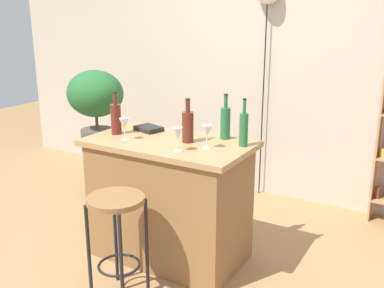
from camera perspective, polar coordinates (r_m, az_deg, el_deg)
The scene contains 14 objects.
ground at distance 3.42m, azimuth -5.59°, elevation -16.02°, with size 12.00×12.00×0.00m, color #A37A4C.
back_wall at distance 4.63m, azimuth 8.37°, elevation 10.83°, with size 6.40×0.10×2.80m, color #BCB2A3.
kitchen_counter at distance 3.42m, azimuth -2.86°, elevation -7.07°, with size 1.21×0.68×0.93m.
bar_stool at distance 2.95m, azimuth -9.53°, elevation -9.82°, with size 0.37×0.37×0.71m.
plant_stool at distance 4.79m, azimuth -11.64°, elevation -3.42°, with size 0.31×0.31×0.48m, color #2D2823.
potted_plant at distance 4.60m, azimuth -12.17°, elevation 5.45°, with size 0.58×0.52×0.81m.
bottle_vinegar at distance 3.20m, azimuth -0.54°, elevation 2.32°, with size 0.08×0.08×0.32m.
bottle_sauce_amber at distance 3.47m, azimuth -9.65°, elevation 3.28°, with size 0.08×0.08×0.33m.
bottle_wine_red at distance 3.12m, azimuth 6.59°, elevation 2.00°, with size 0.06×0.06×0.34m.
bottle_spirits_clear at distance 3.30m, azimuth 4.26°, elevation 2.81°, with size 0.07×0.07×0.34m.
wine_glass_left at distance 3.05m, azimuth 1.90°, elevation 1.56°, with size 0.07×0.07×0.16m.
wine_glass_center at distance 3.29m, azimuth -8.62°, elevation 2.49°, with size 0.07×0.07×0.16m.
wine_glass_right at distance 2.98m, azimuth -1.85°, elevation 1.23°, with size 0.07×0.07×0.16m.
cookbook at distance 3.56m, azimuth -5.54°, elevation 1.97°, with size 0.21×0.15×0.04m, color black.
Camera 1 is at (1.73, -2.33, 1.82)m, focal length 41.94 mm.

